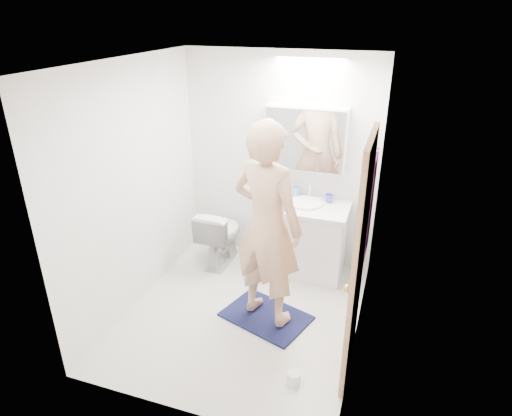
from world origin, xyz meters
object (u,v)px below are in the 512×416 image
at_px(medicine_cabinet, 306,139).
at_px(soap_bottle_a, 281,189).
at_px(person, 267,225).
at_px(soap_bottle_b, 295,190).
at_px(toilet, 220,235).
at_px(vanity_cabinet, 303,240).
at_px(toothbrush_cup, 329,199).
at_px(toilet_paper_roll, 294,378).

xyz_separation_m(medicine_cabinet, soap_bottle_a, (-0.24, -0.06, -0.58)).
bearing_deg(person, soap_bottle_b, -70.38).
relative_size(toilet, person, 0.36).
relative_size(vanity_cabinet, toilet, 1.28).
bearing_deg(toothbrush_cup, vanity_cabinet, -145.10).
bearing_deg(toilet_paper_roll, soap_bottle_b, 104.43).
relative_size(medicine_cabinet, toilet_paper_roll, 8.00).
xyz_separation_m(vanity_cabinet, soap_bottle_b, (-0.16, 0.18, 0.52)).
relative_size(person, toilet_paper_roll, 17.55).
bearing_deg(soap_bottle_a, vanity_cabinet, -25.39).
distance_m(vanity_cabinet, medicine_cabinet, 1.13).
bearing_deg(toilet_paper_roll, toothbrush_cup, 92.86).
bearing_deg(medicine_cabinet, toilet, -159.96).
height_order(person, soap_bottle_a, person).
xyz_separation_m(medicine_cabinet, toilet_paper_roll, (0.40, -1.89, -1.45)).
bearing_deg(toothbrush_cup, toilet_paper_roll, -87.14).
height_order(soap_bottle_a, toothbrush_cup, soap_bottle_a).
bearing_deg(toothbrush_cup, soap_bottle_a, -178.95).
height_order(person, soap_bottle_b, person).
xyz_separation_m(toothbrush_cup, toilet_paper_roll, (0.09, -1.84, -0.82)).
bearing_deg(toothbrush_cup, toilet, -167.03).
distance_m(vanity_cabinet, soap_bottle_b, 0.57).
relative_size(person, soap_bottle_b, 10.86).
relative_size(medicine_cabinet, toilet, 1.25).
relative_size(soap_bottle_a, soap_bottle_b, 1.12).
bearing_deg(toilet, soap_bottle_b, -158.80).
bearing_deg(soap_bottle_b, toilet, -159.94).
bearing_deg(toilet_paper_roll, soap_bottle_a, 109.20).
xyz_separation_m(toilet, toothbrush_cup, (1.19, 0.28, 0.51)).
xyz_separation_m(soap_bottle_a, toothbrush_cup, (0.55, 0.01, -0.05)).
distance_m(medicine_cabinet, person, 1.27).
height_order(medicine_cabinet, soap_bottle_b, medicine_cabinet).
bearing_deg(toilet, toothbrush_cup, -165.90).
bearing_deg(toothbrush_cup, person, -108.19).
relative_size(vanity_cabinet, soap_bottle_b, 5.06).
relative_size(medicine_cabinet, person, 0.46).
distance_m(toilet, toothbrush_cup, 1.33).
distance_m(toothbrush_cup, toilet_paper_roll, 2.01).
distance_m(person, toothbrush_cup, 1.19).
bearing_deg(toilet_paper_roll, vanity_cabinet, 100.83).
bearing_deg(vanity_cabinet, toilet_paper_roll, -79.17).
height_order(medicine_cabinet, toothbrush_cup, medicine_cabinet).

